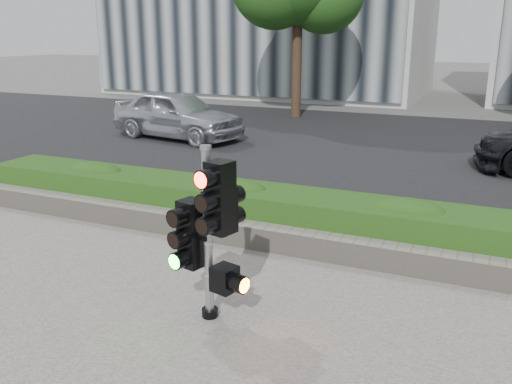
% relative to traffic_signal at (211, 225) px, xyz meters
% --- Properties ---
extents(ground, '(120.00, 120.00, 0.00)m').
position_rel_traffic_signal_xyz_m(ground, '(0.14, 0.18, -1.10)').
color(ground, '#51514C').
rests_on(ground, ground).
extents(road, '(60.00, 13.00, 0.02)m').
position_rel_traffic_signal_xyz_m(road, '(0.14, 10.18, -1.09)').
color(road, black).
rests_on(road, ground).
extents(curb, '(60.00, 0.25, 0.12)m').
position_rel_traffic_signal_xyz_m(curb, '(0.14, 3.33, -1.04)').
color(curb, gray).
rests_on(curb, ground).
extents(stone_wall, '(12.00, 0.32, 0.34)m').
position_rel_traffic_signal_xyz_m(stone_wall, '(0.14, 2.08, -0.90)').
color(stone_wall, gray).
rests_on(stone_wall, sidewalk).
extents(hedge, '(12.00, 1.00, 0.68)m').
position_rel_traffic_signal_xyz_m(hedge, '(0.14, 2.73, -0.73)').
color(hedge, '#387423').
rests_on(hedge, sidewalk).
extents(traffic_signal, '(0.71, 0.57, 1.94)m').
position_rel_traffic_signal_xyz_m(traffic_signal, '(0.00, 0.00, 0.00)').
color(traffic_signal, black).
rests_on(traffic_signal, sidewalk).
extents(car_silver, '(4.45, 2.42, 1.44)m').
position_rel_traffic_signal_xyz_m(car_silver, '(-6.09, 9.06, -0.36)').
color(car_silver, silver).
rests_on(car_silver, road).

